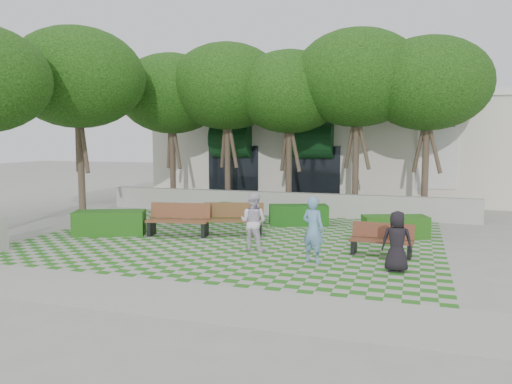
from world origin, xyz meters
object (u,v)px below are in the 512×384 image
(bench_east, at_px, (382,240))
(hedge_midleft, at_px, (237,212))
(hedge_east, at_px, (395,227))
(hedge_west, at_px, (110,223))
(person_white, at_px, (253,222))
(hedge_midright, at_px, (298,215))
(bench_mid, at_px, (233,220))
(bench_west, at_px, (179,220))
(person_blue, at_px, (313,230))
(person_dark, at_px, (397,241))

(bench_east, xyz_separation_m, hedge_midleft, (-5.51, 4.14, -0.09))
(hedge_east, height_order, hedge_west, hedge_west)
(bench_east, bearing_deg, person_white, -168.04)
(bench_east, xyz_separation_m, hedge_midright, (-3.12, 3.87, -0.05))
(bench_mid, relative_size, hedge_midleft, 1.14)
(bench_mid, height_order, hedge_east, bench_mid)
(bench_west, xyz_separation_m, hedge_midright, (3.13, 3.06, -0.14))
(hedge_west, bearing_deg, hedge_midleft, 53.12)
(bench_west, xyz_separation_m, person_white, (2.88, -1.24, 0.29))
(hedge_midleft, height_order, hedge_west, hedge_west)
(hedge_west, bearing_deg, person_blue, -12.72)
(bench_west, distance_m, hedge_west, 2.22)
(hedge_east, height_order, person_dark, person_dark)
(bench_west, distance_m, hedge_east, 6.71)
(hedge_midleft, bearing_deg, person_white, -64.92)
(bench_east, relative_size, hedge_east, 0.84)
(hedge_west, bearing_deg, hedge_east, 14.67)
(hedge_midright, height_order, person_dark, person_dark)
(hedge_east, distance_m, person_white, 4.69)
(bench_east, xyz_separation_m, bench_mid, (-4.68, 1.46, 0.08))
(bench_west, xyz_separation_m, person_dark, (6.68, -2.33, 0.21))
(bench_mid, relative_size, person_white, 1.29)
(bench_east, bearing_deg, person_dark, -69.60)
(bench_east, xyz_separation_m, hedge_west, (-8.41, 0.29, -0.02))
(bench_mid, relative_size, hedge_east, 1.04)
(hedge_midleft, height_order, person_white, person_white)
(person_dark, bearing_deg, hedge_midleft, -46.43)
(bench_east, relative_size, person_dark, 1.16)
(bench_east, distance_m, person_dark, 1.60)
(hedge_east, height_order, person_white, person_white)
(bench_west, height_order, hedge_midleft, bench_west)
(person_dark, bearing_deg, bench_mid, -33.05)
(bench_mid, bearing_deg, person_white, -69.71)
(bench_west, distance_m, person_blue, 5.14)
(hedge_midright, distance_m, person_blue, 5.38)
(hedge_midright, xyz_separation_m, person_blue, (1.56, -5.13, 0.46))
(hedge_midleft, xyz_separation_m, person_dark, (5.94, -5.66, 0.39))
(hedge_midleft, bearing_deg, bench_west, -102.42)
(hedge_midright, relative_size, hedge_west, 0.94)
(hedge_west, xyz_separation_m, person_dark, (8.84, -1.80, 0.32))
(bench_west, bearing_deg, person_dark, -28.32)
(hedge_west, bearing_deg, bench_west, 13.59)
(hedge_midright, bearing_deg, bench_mid, -122.85)
(bench_west, relative_size, hedge_midright, 0.99)
(bench_mid, bearing_deg, person_blue, -55.39)
(hedge_midleft, bearing_deg, hedge_east, -15.55)
(bench_mid, xyz_separation_m, person_dark, (5.10, -2.97, 0.22))
(person_blue, height_order, person_white, person_blue)
(bench_mid, bearing_deg, bench_west, -171.92)
(hedge_east, bearing_deg, person_dark, -87.16)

